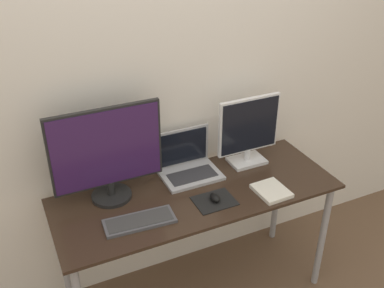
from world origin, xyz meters
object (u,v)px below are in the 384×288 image
object	(u,v)px
mouse	(215,198)
book	(271,191)
monitor_left	(107,154)
monitor_right	(249,131)
keyboard	(140,221)
laptop	(187,163)

from	to	relation	value
mouse	book	xyz separation A→B (m)	(0.31, -0.06, -0.01)
monitor_left	monitor_right	bearing A→B (deg)	-0.00
mouse	keyboard	bearing A→B (deg)	179.64
monitor_right	keyboard	world-z (taller)	monitor_right
keyboard	mouse	size ratio (longest dim) A/B	4.78
book	mouse	bearing A→B (deg)	169.28
laptop	monitor_left	bearing A→B (deg)	-174.25
monitor_right	keyboard	distance (m)	0.84
laptop	book	size ratio (longest dim) A/B	1.71
laptop	book	xyz separation A→B (m)	(0.33, -0.37, -0.05)
monitor_right	monitor_left	bearing A→B (deg)	180.00
mouse	monitor_right	bearing A→B (deg)	37.11
book	monitor_left	bearing A→B (deg)	157.56
monitor_left	mouse	bearing A→B (deg)	-29.21
keyboard	monitor_left	bearing A→B (deg)	103.64
mouse	book	size ratio (longest dim) A/B	0.39
keyboard	monitor_right	bearing A→B (deg)	19.03
laptop	mouse	xyz separation A→B (m)	(0.01, -0.31, -0.04)
laptop	keyboard	size ratio (longest dim) A/B	0.92
monitor_left	monitor_right	xyz separation A→B (m)	(0.83, -0.00, -0.06)
keyboard	mouse	distance (m)	0.42
laptop	mouse	size ratio (longest dim) A/B	4.39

